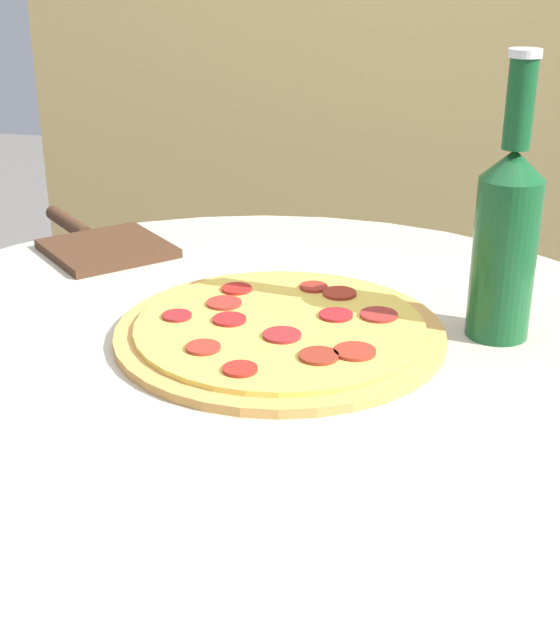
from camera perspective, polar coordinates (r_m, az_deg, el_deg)
table at (r=1.01m, az=-1.60°, el=-10.82°), size 0.96×0.96×0.69m
fence_panel at (r=1.69m, az=5.16°, el=16.20°), size 1.27×0.04×1.74m
pizza at (r=0.95m, az=0.01°, el=-0.67°), size 0.35×0.35×0.02m
beer_bottle at (r=0.95m, az=14.28°, el=5.31°), size 0.07×0.07×0.30m
pizza_paddle at (r=1.25m, az=-11.48°, el=4.83°), size 0.26×0.26×0.02m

